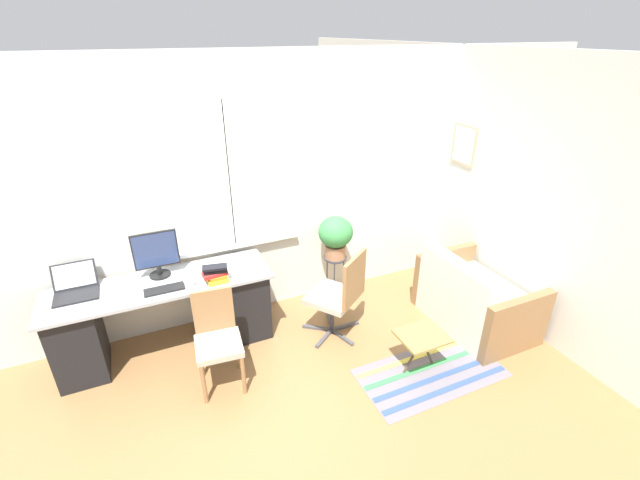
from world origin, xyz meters
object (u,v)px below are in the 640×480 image
at_px(keyboard, 164,289).
at_px(book_stack, 216,274).
at_px(mouse, 194,282).
at_px(office_chair_swivel, 339,294).
at_px(potted_plant, 336,235).
at_px(plant_stand, 335,262).
at_px(monitor, 156,254).
at_px(desk_chair_wooden, 217,338).
at_px(couch_loveseat, 473,301).
at_px(laptop, 76,288).
at_px(folding_stool, 422,338).

xyz_separation_m(keyboard, book_stack, (0.46, -0.04, 0.07)).
distance_m(mouse, office_chair_swivel, 1.39).
distance_m(keyboard, potted_plant, 1.83).
bearing_deg(plant_stand, potted_plant, 26.57).
xyz_separation_m(monitor, potted_plant, (1.82, -0.04, -0.15)).
height_order(desk_chair_wooden, potted_plant, potted_plant).
bearing_deg(office_chair_swivel, mouse, -50.06).
distance_m(couch_loveseat, potted_plant, 1.61).
bearing_deg(mouse, monitor, 134.35).
distance_m(office_chair_swivel, plant_stand, 0.62).
bearing_deg(laptop, couch_loveseat, -15.41).
bearing_deg(plant_stand, couch_loveseat, -40.85).
bearing_deg(monitor, couch_loveseat, -19.13).
distance_m(keyboard, mouse, 0.26).
bearing_deg(monitor, mouse, -45.65).
relative_size(monitor, folding_stool, 1.04).
height_order(keyboard, office_chair_swivel, office_chair_swivel).
bearing_deg(mouse, keyboard, -177.83).
relative_size(desk_chair_wooden, folding_stool, 2.06).
relative_size(book_stack, folding_stool, 0.56).
bearing_deg(keyboard, mouse, 2.17).
height_order(book_stack, desk_chair_wooden, book_stack).
bearing_deg(office_chair_swivel, potted_plant, -147.77).
bearing_deg(monitor, laptop, -178.58).
bearing_deg(folding_stool, plant_stand, 99.68).
distance_m(office_chair_swivel, folding_stool, 0.89).
distance_m(keyboard, folding_stool, 2.35).
distance_m(book_stack, potted_plant, 1.38).
bearing_deg(laptop, office_chair_swivel, -14.58).
bearing_deg(desk_chair_wooden, monitor, 120.03).
bearing_deg(folding_stool, book_stack, 146.62).
bearing_deg(monitor, book_stack, -35.09).
distance_m(desk_chair_wooden, office_chair_swivel, 1.25).
relative_size(laptop, couch_loveseat, 0.31).
bearing_deg(laptop, potted_plant, -0.55).
bearing_deg(laptop, mouse, -14.82).
bearing_deg(desk_chair_wooden, laptop, 150.19).
bearing_deg(folding_stool, mouse, 148.38).
bearing_deg(monitor, desk_chair_wooden, -65.54).
relative_size(couch_loveseat, plant_stand, 2.03).
relative_size(mouse, book_stack, 0.27).
bearing_deg(monitor, office_chair_swivel, -21.09).
relative_size(keyboard, mouse, 5.31).
distance_m(plant_stand, potted_plant, 0.34).
xyz_separation_m(monitor, office_chair_swivel, (1.59, -0.61, -0.51)).
distance_m(mouse, plant_stand, 1.59).
bearing_deg(laptop, desk_chair_wooden, -35.38).
bearing_deg(laptop, monitor, 1.42).
bearing_deg(keyboard, book_stack, -5.41).
relative_size(book_stack, couch_loveseat, 0.21).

